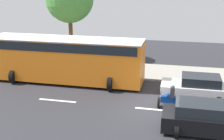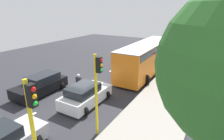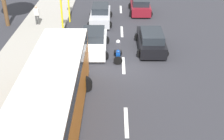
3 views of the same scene
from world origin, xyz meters
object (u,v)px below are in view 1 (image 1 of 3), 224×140
car_white (196,88)px  pedestrian_near_signal (49,58)px  motorcycle (170,98)px  city_bus (65,57)px  car_black (206,119)px

car_white → pedestrian_near_signal: 11.86m
car_white → pedestrian_near_signal: (3.64, 11.28, 0.35)m
car_white → motorcycle: motorcycle is taller
pedestrian_near_signal → car_white: bearing=-107.9°
city_bus → motorcycle: bearing=-112.7°
car_black → motorcycle: bearing=36.3°
city_bus → pedestrian_near_signal: city_bus is taller
city_bus → motorcycle: city_bus is taller
city_bus → motorcycle: size_ratio=7.19×
car_black → motorcycle: (2.47, 1.81, -0.07)m
motorcycle → pedestrian_near_signal: 11.21m
car_black → city_bus: city_bus is taller
car_black → pedestrian_near_signal: pedestrian_near_signal is taller
car_black → pedestrian_near_signal: 14.05m
car_black → motorcycle: motorcycle is taller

